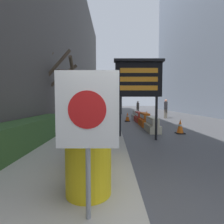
# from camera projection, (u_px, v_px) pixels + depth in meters

# --- Properties ---
(building_left_facade) EXTENTS (0.40, 50.40, 14.85)m
(building_left_facade) POSITION_uv_depth(u_px,v_px,m) (58.00, 10.00, 11.24)
(building_left_facade) COLOR #4C4742
(building_left_facade) RESTS_ON ground_plane
(hedge_strip) EXTENTS (0.90, 6.26, 0.80)m
(hedge_strip) POSITION_uv_depth(u_px,v_px,m) (26.00, 133.00, 5.51)
(hedge_strip) COLOR #335628
(hedge_strip) RESTS_ON sidewalk_left
(bare_tree) EXTENTS (1.76, 1.86, 4.29)m
(bare_tree) POSITION_uv_depth(u_px,v_px,m) (61.00, 88.00, 9.11)
(bare_tree) COLOR #4C3D2D
(bare_tree) RESTS_ON sidewalk_left
(barrel_drum_foreground) EXTENTS (0.72, 0.72, 0.93)m
(barrel_drum_foreground) POSITION_uv_depth(u_px,v_px,m) (89.00, 163.00, 2.65)
(barrel_drum_foreground) COLOR yellow
(barrel_drum_foreground) RESTS_ON sidewalk_left
(barrel_drum_middle) EXTENTS (0.72, 0.72, 0.93)m
(barrel_drum_middle) POSITION_uv_depth(u_px,v_px,m) (90.00, 148.00, 3.54)
(barrel_drum_middle) COLOR yellow
(barrel_drum_middle) RESTS_ON sidewalk_left
(barrel_drum_back) EXTENTS (0.72, 0.72, 0.93)m
(barrel_drum_back) POSITION_uv_depth(u_px,v_px,m) (97.00, 138.00, 4.43)
(barrel_drum_back) COLOR yellow
(barrel_drum_back) RESTS_ON sidewalk_left
(warning_sign) EXTENTS (0.73, 0.08, 1.76)m
(warning_sign) POSITION_uv_depth(u_px,v_px,m) (88.00, 118.00, 2.02)
(warning_sign) COLOR gray
(warning_sign) RESTS_ON sidewalk_left
(message_board) EXTENTS (1.96, 0.36, 3.21)m
(message_board) POSITION_uv_depth(u_px,v_px,m) (139.00, 80.00, 6.93)
(message_board) COLOR black
(message_board) RESTS_ON ground_plane
(jersey_barrier_cream) EXTENTS (0.56, 1.61, 0.76)m
(jersey_barrier_cream) POSITION_uv_depth(u_px,v_px,m) (152.00, 125.00, 9.00)
(jersey_barrier_cream) COLOR beige
(jersey_barrier_cream) RESTS_ON ground_plane
(jersey_barrier_orange_far) EXTENTS (0.57, 1.72, 0.84)m
(jersey_barrier_orange_far) POSITION_uv_depth(u_px,v_px,m) (145.00, 120.00, 11.12)
(jersey_barrier_orange_far) COLOR orange
(jersey_barrier_orange_far) RESTS_ON ground_plane
(jersey_barrier_red_striped) EXTENTS (0.61, 1.80, 0.76)m
(jersey_barrier_red_striped) POSITION_uv_depth(u_px,v_px,m) (139.00, 117.00, 13.38)
(jersey_barrier_red_striped) COLOR red
(jersey_barrier_red_striped) RESTS_ON ground_plane
(jersey_barrier_white) EXTENTS (0.51, 1.76, 0.76)m
(jersey_barrier_white) POSITION_uv_depth(u_px,v_px,m) (136.00, 115.00, 15.42)
(jersey_barrier_white) COLOR silver
(jersey_barrier_white) RESTS_ON ground_plane
(traffic_cone_near) EXTENTS (0.39, 0.39, 0.69)m
(traffic_cone_near) POSITION_uv_depth(u_px,v_px,m) (147.00, 114.00, 16.98)
(traffic_cone_near) COLOR black
(traffic_cone_near) RESTS_ON ground_plane
(traffic_cone_mid) EXTENTS (0.41, 0.41, 0.73)m
(traffic_cone_mid) POSITION_uv_depth(u_px,v_px,m) (128.00, 117.00, 13.69)
(traffic_cone_mid) COLOR black
(traffic_cone_mid) RESTS_ON ground_plane
(traffic_cone_far) EXTENTS (0.40, 0.40, 0.72)m
(traffic_cone_far) POSITION_uv_depth(u_px,v_px,m) (181.00, 126.00, 8.47)
(traffic_cone_far) COLOR black
(traffic_cone_far) RESTS_ON ground_plane
(traffic_light_near_curb) EXTENTS (0.28, 0.45, 4.31)m
(traffic_light_near_curb) POSITION_uv_depth(u_px,v_px,m) (122.00, 89.00, 21.17)
(traffic_light_near_curb) COLOR #2D2D30
(traffic_light_near_curb) RESTS_ON ground_plane
(pedestrian_worker) EXTENTS (0.27, 0.43, 1.60)m
(pedestrian_worker) POSITION_uv_depth(u_px,v_px,m) (138.00, 107.00, 19.12)
(pedestrian_worker) COLOR #514C42
(pedestrian_worker) RESTS_ON ground_plane
(pedestrian_passerby) EXTENTS (0.43, 0.53, 1.75)m
(pedestrian_passerby) POSITION_uv_depth(u_px,v_px,m) (166.00, 107.00, 16.01)
(pedestrian_passerby) COLOR #514C42
(pedestrian_passerby) RESTS_ON ground_plane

